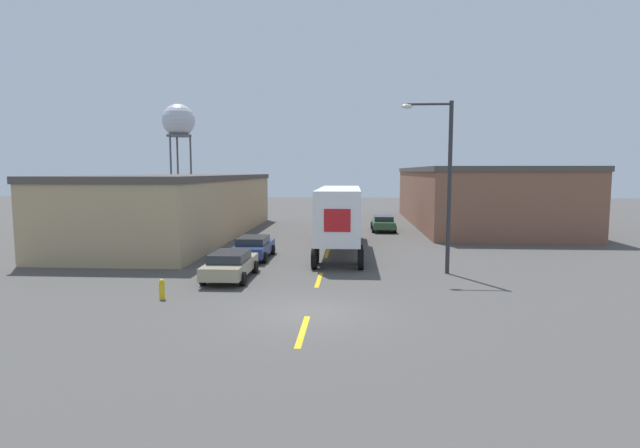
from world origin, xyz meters
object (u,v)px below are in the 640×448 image
Objects in this scene: parked_car_left_near at (230,264)px; fire_hydrant at (162,289)px; parked_car_right_far at (383,223)px; semi_truck at (340,213)px; parked_car_left_far at (253,247)px; street_lamp at (444,175)px; water_tower at (179,122)px.

parked_car_left_near reaches higher than fire_hydrant.
parked_car_right_far and parked_car_left_near have the same top height.
fire_hydrant is at bearing -118.52° from semi_truck.
fire_hydrant is at bearing -114.76° from parked_car_left_near.
street_lamp is at bearing -19.25° from parked_car_left_far.
semi_truck is 51.41m from water_tower.
water_tower is (-25.46, 43.52, 10.06)m from semi_truck.
parked_car_left_near is (-4.89, -8.56, -1.70)m from semi_truck.
water_tower is 59.25m from street_lamp.
semi_truck is at bearing 128.05° from street_lamp.
street_lamp is (10.07, -3.52, 4.12)m from parked_car_left_far.
semi_truck is 11.70m from parked_car_right_far.
fire_hydrant is at bearing -113.17° from parked_car_right_far.
semi_truck reaches higher than fire_hydrant.
water_tower is at bearing 111.55° from parked_car_left_near.
street_lamp reaches higher than parked_car_left_near.
semi_truck is at bearing 60.25° from parked_car_left_near.
parked_car_left_near is at bearing -120.02° from semi_truck.
street_lamp is at bearing -58.57° from water_tower.
parked_car_right_far is 18.24m from street_lamp.
semi_truck is 10.00m from parked_car_left_near.
water_tower is at bearing 121.43° from street_lamp.
parked_car_left_near is at bearing -112.85° from parked_car_right_far.
street_lamp is 10.25× the size of fire_hydrant.
fire_hydrant is (-1.78, -9.31, -0.29)m from parked_car_left_far.
semi_truck reaches higher than parked_car_left_far.
water_tower is 1.81× the size of street_lamp.
parked_car_left_near is 0.54× the size of street_lamp.
parked_car_left_far is at bearing 79.20° from fire_hydrant.
parked_car_right_far is at bearing 59.72° from parked_car_left_far.
semi_truck is 1.65× the size of street_lamp.
water_tower is at bearing 108.57° from fire_hydrant.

